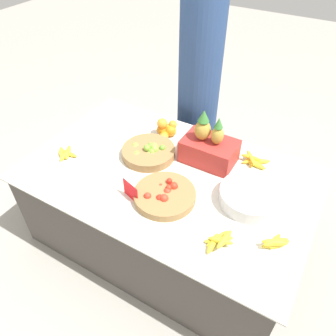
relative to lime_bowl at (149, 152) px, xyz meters
name	(u,v)px	position (x,y,z in m)	size (l,w,h in m)	color
ground_plane	(168,234)	(0.21, -0.09, -0.68)	(12.00, 12.00, 0.00)	#A39E93
market_table	(168,207)	(0.21, -0.09, -0.36)	(1.85, 1.16, 0.65)	#4C4742
lime_bowl	(149,152)	(0.00, 0.00, 0.00)	(0.37, 0.37, 0.10)	olive
tomato_basket	(165,195)	(0.30, -0.29, -0.01)	(0.37, 0.37, 0.08)	olive
orange_pile	(166,130)	(-0.01, 0.27, 0.02)	(0.15, 0.19, 0.14)	orange
metal_bowl	(250,197)	(0.75, -0.06, 0.01)	(0.36, 0.36, 0.09)	silver
price_sign	(131,191)	(0.13, -0.39, 0.03)	(0.13, 0.04, 0.12)	red
produce_crate	(209,147)	(0.37, 0.16, 0.08)	(0.36, 0.23, 0.38)	#B22D28
banana_bunch_middle_left	(66,153)	(-0.50, -0.28, -0.02)	(0.18, 0.17, 0.03)	yellow
banana_bunch_middle_right	(275,243)	(0.97, -0.30, 0.00)	(0.14, 0.15, 0.06)	yellow
banana_bunch_front_right	(219,240)	(0.71, -0.43, -0.01)	(0.15, 0.20, 0.06)	yellow
banana_bunch_front_center	(254,161)	(0.66, 0.28, -0.01)	(0.20, 0.15, 0.06)	yellow
vendor_person	(199,90)	(-0.01, 0.78, 0.11)	(0.34, 0.34, 1.70)	navy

